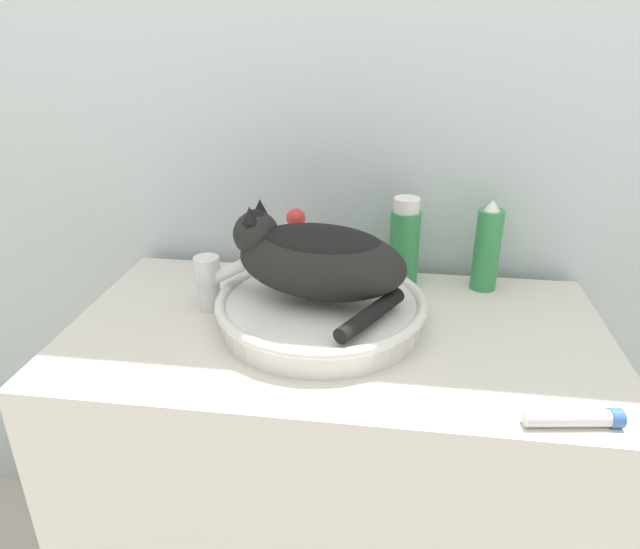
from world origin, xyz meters
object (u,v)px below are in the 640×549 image
(cat, at_px, (316,257))
(spray_bottle_trigger, at_px, (487,248))
(cream_tube, at_px, (575,418))
(faucet, at_px, (215,279))
(shampoo_bottle_tall, at_px, (404,243))
(deodorant_stick, at_px, (296,244))

(cat, bearing_deg, spray_bottle_trigger, -138.81)
(spray_bottle_trigger, distance_m, cream_tube, 0.46)
(faucet, height_order, shampoo_bottle_tall, shampoo_bottle_tall)
(faucet, bearing_deg, deodorant_stick, 61.27)
(deodorant_stick, bearing_deg, spray_bottle_trigger, 0.00)
(shampoo_bottle_tall, bearing_deg, cream_tube, -61.16)
(cat, height_order, shampoo_bottle_tall, cat)
(spray_bottle_trigger, bearing_deg, deodorant_stick, -180.00)
(faucet, xyz_separation_m, spray_bottle_trigger, (0.53, 0.18, 0.02))
(cat, relative_size, cream_tube, 2.36)
(spray_bottle_trigger, height_order, shampoo_bottle_tall, spray_bottle_trigger)
(cat, xyz_separation_m, deodorant_stick, (-0.07, 0.20, -0.06))
(spray_bottle_trigger, distance_m, shampoo_bottle_tall, 0.17)
(faucet, relative_size, deodorant_stick, 0.96)
(deodorant_stick, relative_size, cream_tube, 1.13)
(cat, distance_m, deodorant_stick, 0.22)
(cat, xyz_separation_m, shampoo_bottle_tall, (0.16, 0.20, -0.04))
(cat, relative_size, faucet, 2.19)
(deodorant_stick, bearing_deg, faucet, -126.24)
(cat, distance_m, faucet, 0.22)
(spray_bottle_trigger, xyz_separation_m, deodorant_stick, (-0.40, -0.00, -0.01))
(cream_tube, bearing_deg, cat, 149.08)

